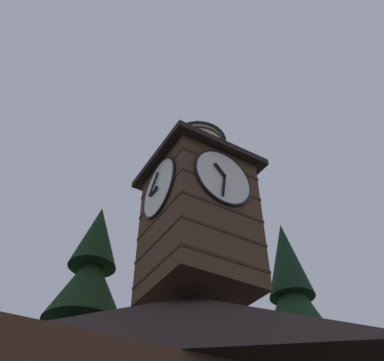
# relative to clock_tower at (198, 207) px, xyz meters

# --- Properties ---
(clock_tower) EXTENTS (3.93, 3.93, 8.40)m
(clock_tower) POSITION_rel_clock_tower_xyz_m (0.00, 0.00, 0.00)
(clock_tower) COLOR #4C3323
(clock_tower) RESTS_ON building_main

